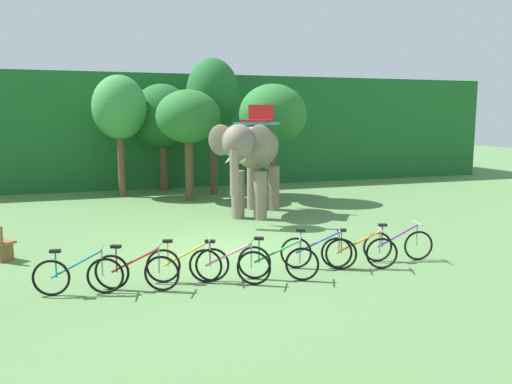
{
  "coord_description": "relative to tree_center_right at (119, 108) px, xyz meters",
  "views": [
    {
      "loc": [
        -3.34,
        -12.49,
        3.4
      ],
      "look_at": [
        1.14,
        1.0,
        1.3
      ],
      "focal_mm": 36.34,
      "sensor_mm": 36.0,
      "label": 1
    }
  ],
  "objects": [
    {
      "name": "tree_far_right",
      "position": [
        2.51,
        -1.88,
        -0.38
      ],
      "size": [
        2.57,
        2.57,
        4.43
      ],
      "color": "brown",
      "rests_on": "ground"
    },
    {
      "name": "ground_plane",
      "position": [
        1.87,
        -9.9,
        -3.71
      ],
      "size": [
        80.0,
        80.0,
        0.0
      ],
      "primitive_type": "plane",
      "color": "#567F47"
    },
    {
      "name": "tree_far_left",
      "position": [
        5.64,
        -3.08,
        -0.3
      ],
      "size": [
        2.66,
        2.66,
        4.64
      ],
      "color": "brown",
      "rests_on": "ground"
    },
    {
      "name": "tree_center_right",
      "position": [
        0.0,
        0.0,
        0.0
      ],
      "size": [
        2.23,
        2.23,
        5.07
      ],
      "color": "brown",
      "rests_on": "ground"
    },
    {
      "name": "bike_pink",
      "position": [
        1.23,
        -12.55,
        -3.32
      ],
      "size": [
        1.54,
        0.86,
        0.92
      ],
      "color": "black",
      "rests_on": "ground"
    },
    {
      "name": "bike_blue",
      "position": [
        3.39,
        -12.18,
        -3.32
      ],
      "size": [
        1.58,
        0.8,
        0.92
      ],
      "color": "black",
      "rests_on": "ground"
    },
    {
      "name": "bike_teal",
      "position": [
        -1.69,
        -12.28,
        -3.32
      ],
      "size": [
        1.69,
        0.53,
        0.92
      ],
      "color": "black",
      "rests_on": "ground"
    },
    {
      "name": "elephant",
      "position": [
        3.96,
        -5.79,
        -1.5
      ],
      "size": [
        3.34,
        3.98,
        3.78
      ],
      "color": "gray",
      "rests_on": "ground"
    },
    {
      "name": "bike_red",
      "position": [
        -0.61,
        -12.36,
        -3.32
      ],
      "size": [
        1.59,
        0.78,
        0.92
      ],
      "color": "black",
      "rests_on": "ground"
    },
    {
      "name": "foliage_hedge",
      "position": [
        1.87,
        4.98,
        -1.04
      ],
      "size": [
        36.0,
        6.0,
        5.34
      ],
      "primitive_type": "cube",
      "color": "#1E6028",
      "rests_on": "ground"
    },
    {
      "name": "bike_purple",
      "position": [
        5.45,
        -12.18,
        -3.32
      ],
      "size": [
        1.69,
        0.54,
        0.92
      ],
      "color": "black",
      "rests_on": "ground"
    },
    {
      "name": "bike_yellow",
      "position": [
        0.44,
        -12.18,
        -3.32
      ],
      "size": [
        1.67,
        0.59,
        0.92
      ],
      "color": "black",
      "rests_on": "ground"
    },
    {
      "name": "tree_right",
      "position": [
        3.83,
        -0.61,
        0.52
      ],
      "size": [
        2.26,
        2.26,
        5.82
      ],
      "color": "brown",
      "rests_on": "ground"
    },
    {
      "name": "tree_left",
      "position": [
        1.93,
        1.15,
        -0.35
      ],
      "size": [
        2.74,
        2.74,
        4.81
      ],
      "color": "brown",
      "rests_on": "ground"
    },
    {
      "name": "bike_green",
      "position": [
        2.26,
        -12.62,
        -3.32
      ],
      "size": [
        1.57,
        0.82,
        0.92
      ],
      "color": "black",
      "rests_on": "ground"
    },
    {
      "name": "bike_orange",
      "position": [
        4.27,
        -12.44,
        -3.32
      ],
      "size": [
        1.61,
        0.75,
        0.92
      ],
      "color": "black",
      "rests_on": "ground"
    }
  ]
}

